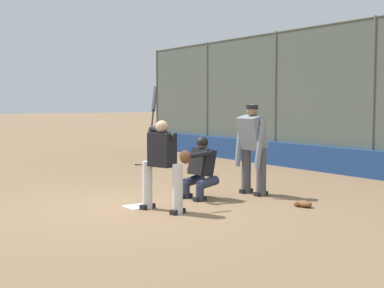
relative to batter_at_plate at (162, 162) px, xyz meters
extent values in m
plane|color=#846647|center=(0.53, 0.15, -0.81)|extent=(160.00, 160.00, 0.00)
cube|color=white|center=(0.53, 0.15, -0.81)|extent=(0.43, 0.43, 0.01)
cylinder|color=#515651|center=(0.53, -6.14, 1.09)|extent=(0.08, 0.08, 3.81)
cylinder|color=#515651|center=(3.87, -6.14, 1.09)|extent=(0.08, 0.08, 3.81)
cylinder|color=#515651|center=(7.20, -6.14, 1.09)|extent=(0.08, 0.08, 3.81)
cylinder|color=#515651|center=(10.54, -6.14, 1.09)|extent=(0.08, 0.08, 3.81)
cube|color=#515B51|center=(0.53, -6.14, 1.09)|extent=(20.00, 0.01, 3.81)
cylinder|color=#515651|center=(0.53, -6.14, 2.96)|extent=(20.00, 0.06, 0.06)
cube|color=navy|center=(0.53, -6.04, -0.48)|extent=(19.60, 0.18, 0.67)
cube|color=slate|center=(4.04, -8.72, -0.75)|extent=(14.00, 3.05, 0.12)
cube|color=slate|center=(4.04, -7.62, -0.59)|extent=(14.00, 0.55, 0.44)
cube|color=#B7BABC|center=(4.04, -7.62, -0.33)|extent=(14.00, 0.24, 0.08)
cube|color=slate|center=(4.04, -8.17, -0.43)|extent=(14.00, 0.55, 0.76)
cube|color=#B7BABC|center=(4.04, -8.17, -0.01)|extent=(14.00, 0.24, 0.08)
cube|color=slate|center=(4.04, -8.72, -0.27)|extent=(14.00, 0.55, 1.08)
cube|color=#B7BABC|center=(4.04, -8.72, 0.31)|extent=(14.00, 0.24, 0.08)
cube|color=slate|center=(4.04, -9.27, -0.11)|extent=(14.00, 0.55, 1.40)
cube|color=#B7BABC|center=(4.04, -9.27, 0.63)|extent=(14.00, 0.24, 0.08)
cube|color=slate|center=(4.04, -9.82, 0.05)|extent=(14.00, 0.55, 1.72)
cube|color=#B7BABC|center=(4.04, -9.82, 0.95)|extent=(14.00, 0.24, 0.08)
cylinder|color=silver|center=(-0.33, -0.09, -0.41)|extent=(0.17, 0.17, 0.80)
cube|color=black|center=(-0.33, -0.09, -0.77)|extent=(0.19, 0.30, 0.08)
cylinder|color=silver|center=(0.31, 0.10, -0.41)|extent=(0.17, 0.17, 0.80)
cube|color=black|center=(0.31, 0.10, -0.77)|extent=(0.19, 0.30, 0.08)
cube|color=black|center=(-0.01, 0.00, 0.20)|extent=(0.49, 0.37, 0.55)
sphere|color=tan|center=(-0.01, 0.00, 0.58)|extent=(0.20, 0.20, 0.20)
cylinder|color=black|center=(0.00, -0.02, 0.49)|extent=(0.57, 0.20, 0.21)
cylinder|color=black|center=(0.25, 0.06, 0.49)|extent=(0.15, 0.17, 0.16)
sphere|color=black|center=(0.27, 0.03, 0.54)|extent=(0.04, 0.04, 0.04)
cylinder|color=black|center=(0.34, -0.02, 0.69)|extent=(0.18, 0.16, 0.31)
cylinder|color=#28282D|center=(0.51, -0.17, 1.04)|extent=(0.28, 0.25, 0.44)
cylinder|color=#2D334C|center=(0.39, -1.04, -0.67)|extent=(0.15, 0.15, 0.30)
cylinder|color=#2D334C|center=(0.41, -1.23, -0.50)|extent=(0.22, 0.47, 0.23)
cube|color=black|center=(0.39, -1.04, -0.77)|extent=(0.13, 0.27, 0.08)
cylinder|color=#2D334C|center=(0.79, -0.99, -0.67)|extent=(0.15, 0.15, 0.30)
cylinder|color=#2D334C|center=(0.81, -1.19, -0.50)|extent=(0.22, 0.47, 0.23)
cube|color=black|center=(0.79, -0.99, -0.77)|extent=(0.13, 0.27, 0.08)
cube|color=black|center=(0.62, -1.25, -0.14)|extent=(0.47, 0.39, 0.54)
cube|color=black|center=(0.60, -1.11, -0.14)|extent=(0.40, 0.17, 0.45)
sphere|color=brown|center=(0.62, -1.25, 0.20)|extent=(0.20, 0.20, 0.20)
sphere|color=black|center=(0.62, -1.25, 0.23)|extent=(0.22, 0.22, 0.22)
cylinder|color=black|center=(0.43, -1.04, 0.03)|extent=(0.23, 0.53, 0.15)
ellipsoid|color=#56331E|center=(0.50, -0.79, -0.01)|extent=(0.31, 0.13, 0.24)
cylinder|color=brown|center=(0.88, -1.22, -0.11)|extent=(0.12, 0.31, 0.43)
cylinder|color=#4C4C51|center=(0.18, -2.33, -0.37)|extent=(0.19, 0.19, 0.89)
cube|color=black|center=(0.18, -2.33, -0.77)|extent=(0.13, 0.29, 0.08)
cylinder|color=#4C4C51|center=(0.59, -2.30, -0.37)|extent=(0.19, 0.19, 0.89)
cube|color=black|center=(0.59, -2.30, -0.77)|extent=(0.13, 0.29, 0.08)
cube|color=gray|center=(0.38, -2.25, 0.40)|extent=(0.52, 0.46, 0.68)
sphere|color=#936B4C|center=(0.38, -2.25, 0.82)|extent=(0.22, 0.22, 0.22)
cylinder|color=black|center=(0.38, -2.25, 0.89)|extent=(0.23, 0.23, 0.08)
cylinder|color=gray|center=(0.10, -2.21, 0.19)|extent=(0.14, 0.25, 0.95)
cylinder|color=gray|center=(0.65, -2.17, 0.19)|extent=(0.17, 0.26, 0.95)
sphere|color=black|center=(5.87, -2.66, -0.78)|extent=(0.04, 0.04, 0.04)
cylinder|color=black|center=(5.74, -2.76, -0.78)|extent=(0.28, 0.22, 0.03)
cylinder|color=maroon|center=(5.42, -3.00, -0.78)|extent=(0.40, 0.33, 0.07)
ellipsoid|color=brown|center=(-1.08, -2.19, -0.76)|extent=(0.31, 0.20, 0.11)
ellipsoid|color=brown|center=(-0.99, -2.10, -0.76)|extent=(0.11, 0.09, 0.09)
camera|label=1|loc=(-7.46, 4.49, 0.97)|focal=50.00mm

